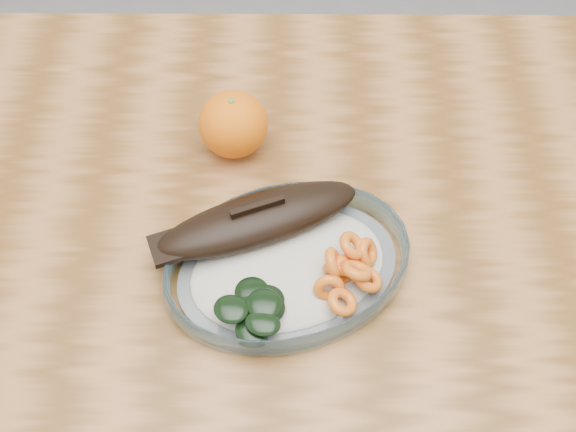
{
  "coord_description": "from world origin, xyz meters",
  "views": [
    {
      "loc": [
        0.02,
        -0.42,
        1.42
      ],
      "look_at": [
        0.02,
        0.04,
        0.77
      ],
      "focal_mm": 45.0,
      "sensor_mm": 36.0,
      "label": 1
    }
  ],
  "objects_px": {
    "plated_meal": "(286,261)",
    "orange_right": "(234,128)",
    "dining_table": "(275,297)",
    "orange_left": "(233,124)"
  },
  "relations": [
    {
      "from": "plated_meal",
      "to": "orange_right",
      "type": "bearing_deg",
      "value": 91.23
    },
    {
      "from": "dining_table",
      "to": "orange_right",
      "type": "distance_m",
      "value": 0.21
    },
    {
      "from": "plated_meal",
      "to": "orange_right",
      "type": "xyz_separation_m",
      "value": [
        -0.06,
        0.17,
        0.02
      ]
    },
    {
      "from": "dining_table",
      "to": "plated_meal",
      "type": "bearing_deg",
      "value": -56.93
    },
    {
      "from": "orange_left",
      "to": "plated_meal",
      "type": "bearing_deg",
      "value": -70.04
    },
    {
      "from": "orange_right",
      "to": "plated_meal",
      "type": "bearing_deg",
      "value": -70.12
    },
    {
      "from": "dining_table",
      "to": "plated_meal",
      "type": "xyz_separation_m",
      "value": [
        0.01,
        -0.02,
        0.12
      ]
    },
    {
      "from": "plated_meal",
      "to": "dining_table",
      "type": "bearing_deg",
      "value": 104.41
    },
    {
      "from": "plated_meal",
      "to": "orange_right",
      "type": "height_order",
      "value": "plated_meal"
    },
    {
      "from": "plated_meal",
      "to": "orange_left",
      "type": "bearing_deg",
      "value": 91.31
    }
  ]
}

